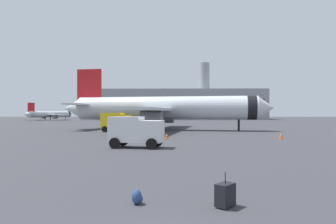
{
  "coord_description": "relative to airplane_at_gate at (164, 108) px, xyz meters",
  "views": [
    {
      "loc": [
        0.01,
        -5.18,
        2.96
      ],
      "look_at": [
        -0.55,
        27.2,
        3.0
      ],
      "focal_mm": 32.44,
      "sensor_mm": 36.0,
      "label": 1
    }
  ],
  "objects": [
    {
      "name": "terminal_building",
      "position": [
        2.18,
        81.93,
        2.76
      ],
      "size": [
        76.23,
        21.32,
        24.55
      ],
      "color": "gray",
      "rests_on": "ground"
    },
    {
      "name": "safety_cone_mid",
      "position": [
        0.87,
        -16.73,
        -3.32
      ],
      "size": [
        0.44,
        0.44,
        0.68
      ],
      "color": "#F2590C",
      "rests_on": "ground"
    },
    {
      "name": "airplane_taxiing",
      "position": [
        -45.45,
        64.33,
        -1.42
      ],
      "size": [
        18.5,
        20.04,
        6.41
      ],
      "color": "silver",
      "rests_on": "ground"
    },
    {
      "name": "service_truck",
      "position": [
        -6.88,
        -4.52,
        -2.05
      ],
      "size": [
        5.1,
        3.18,
        2.9
      ],
      "color": "yellow",
      "rests_on": "ground"
    },
    {
      "name": "cargo_van",
      "position": [
        -1.54,
        -25.19,
        -2.21
      ],
      "size": [
        4.67,
        2.94,
        2.6
      ],
      "color": "white",
      "rests_on": "ground"
    },
    {
      "name": "safety_cone_near",
      "position": [
        13.62,
        -16.62,
        -3.27
      ],
      "size": [
        0.44,
        0.44,
        0.78
      ],
      "color": "#F2590C",
      "rests_on": "ground"
    },
    {
      "name": "traveller_backpack",
      "position": [
        0.44,
        -40.8,
        -3.42
      ],
      "size": [
        0.36,
        0.4,
        0.48
      ],
      "color": "navy",
      "rests_on": "ground"
    },
    {
      "name": "rolling_suitcase",
      "position": [
        3.23,
        -41.05,
        -3.27
      ],
      "size": [
        0.72,
        0.74,
        1.1
      ],
      "color": "black",
      "rests_on": "ground"
    },
    {
      "name": "airplane_at_gate",
      "position": [
        0.0,
        0.0,
        0.0
      ],
      "size": [
        35.69,
        32.35,
        10.5
      ],
      "color": "silver",
      "rests_on": "ground"
    }
  ]
}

